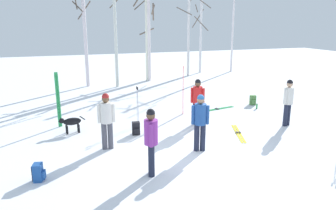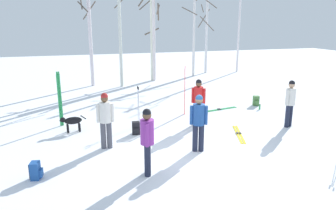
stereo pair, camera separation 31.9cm
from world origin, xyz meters
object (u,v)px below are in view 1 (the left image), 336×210
person_0 (198,99)px  ski_poles_0 (138,105)px  birch_tree_3 (149,24)px  dog (71,122)px  person_1 (151,138)px  birch_tree_4 (189,26)px  birch_tree_2 (147,38)px  birch_tree_6 (233,20)px  person_4 (106,118)px  ski_pair_planted_0 (183,91)px  backpack_2 (38,173)px  person_2 (288,100)px  water_bottle_0 (257,106)px  birch_tree_1 (115,19)px  ski_pair_planted_1 (58,100)px  ski_pair_lying_1 (238,133)px  person_3 (200,119)px  backpack_0 (136,129)px  ski_pair_lying_0 (218,109)px  backpack_1 (253,100)px  birch_tree_5 (201,34)px  birch_tree_0 (85,30)px

person_0 → ski_poles_0: person_0 is taller
birch_tree_3 → dog: bearing=-121.0°
person_1 → birch_tree_4: bearing=64.2°
birch_tree_2 → ski_poles_0: bearing=-107.8°
birch_tree_6 → person_1: bearing=-125.9°
person_4 → dog: person_4 is taller
ski_pair_planted_0 → backpack_2: 6.89m
person_2 → water_bottle_0: person_2 is taller
person_2 → birch_tree_1: 10.68m
birch_tree_3 → birch_tree_6: size_ratio=0.92×
ski_pair_planted_1 → water_bottle_0: (8.23, -0.22, -0.89)m
dog → ski_pair_planted_1: size_ratio=0.45×
ski_pair_lying_1 → birch_tree_3: (-0.12, 10.73, 3.52)m
ski_pair_planted_0 → birch_tree_2: 8.31m
ski_pair_planted_1 → birch_tree_4: 12.78m
person_1 → person_3: size_ratio=1.00×
birch_tree_3 → person_1: bearing=-105.7°
person_4 → backpack_2: bearing=-141.6°
person_4 → ski_pair_planted_1: ski_pair_planted_1 is taller
person_3 → backpack_0: person_3 is taller
ski_pair_lying_0 → backpack_2: backpack_2 is taller
backpack_1 → birch_tree_3: size_ratio=0.06×
dog → person_0: bearing=-6.9°
birch_tree_6 → ski_pair_lying_1: bearing=-118.6°
ski_pair_planted_1 → ski_poles_0: (2.73, -0.75, -0.22)m
dog → birch_tree_4: 13.30m
ski_poles_0 → birch_tree_6: bearing=46.7°
person_3 → birch_tree_1: size_ratio=0.24×
person_0 → person_1: same height
person_2 → birch_tree_5: 12.91m
person_2 → birch_tree_6: birch_tree_6 is taller
backpack_2 → birch_tree_4: bearing=54.8°
person_4 → birch_tree_0: size_ratio=0.27×
person_2 → birch_tree_4: bearing=85.8°
person_1 → dog: size_ratio=1.91×
person_2 → ski_pair_lying_0: bearing=115.1°
backpack_0 → birch_tree_1: (0.90, 8.39, 3.61)m
ski_pair_planted_1 → birch_tree_3: 10.06m
person_2 → birch_tree_0: size_ratio=0.27×
ski_pair_planted_1 → ski_pair_lying_1: bearing=-25.8°
birch_tree_0 → ski_pair_lying_1: bearing=-68.3°
person_2 → ski_pair_lying_0: size_ratio=1.00×
person_4 → birch_tree_3: 11.75m
dog → ski_pair_lying_1: size_ratio=0.51×
water_bottle_0 → ski_pair_lying_0: bearing=163.4°
person_2 → birch_tree_3: bearing=102.1°
birch_tree_0 → birch_tree_4: 7.22m
birch_tree_3 → ski_poles_0: bearing=-108.6°
person_1 → backpack_1: (6.36, 5.21, -0.77)m
person_3 → ski_poles_0: size_ratio=1.18×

